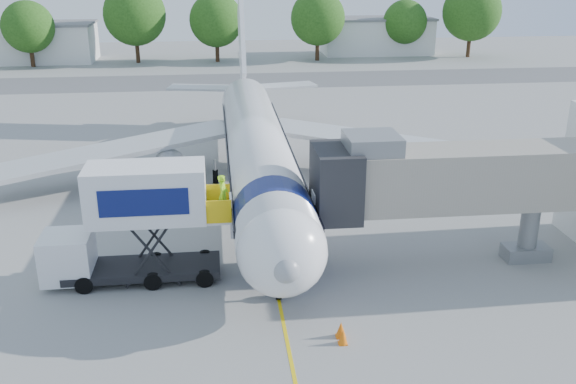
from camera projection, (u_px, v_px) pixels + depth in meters
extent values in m
plane|color=gray|center=(262.00, 216.00, 36.87)|extent=(160.00, 160.00, 0.00)
cube|color=yellow|center=(262.00, 216.00, 36.87)|extent=(0.15, 70.00, 0.01)
cube|color=#59595B|center=(235.00, 81.00, 75.98)|extent=(120.00, 10.00, 0.01)
cylinder|color=white|center=(258.00, 151.00, 38.62)|extent=(3.70, 28.00, 3.70)
sphere|color=white|center=(282.00, 251.00, 25.59)|extent=(3.70, 3.70, 3.70)
sphere|color=gray|center=(286.00, 269.00, 24.14)|extent=(1.10, 1.10, 1.10)
cone|color=white|center=(244.00, 94.00, 54.45)|extent=(3.70, 6.00, 3.70)
cube|color=white|center=(242.00, 42.00, 53.92)|extent=(0.35, 7.26, 8.29)
cube|color=#B3B5B8|center=(388.00, 142.00, 43.09)|extent=(16.17, 9.32, 1.42)
cube|color=#B3B5B8|center=(114.00, 150.00, 41.16)|extent=(16.17, 9.32, 1.42)
cylinder|color=#999BA0|center=(342.00, 167.00, 41.20)|extent=(2.10, 3.60, 2.10)
cylinder|color=#999BA0|center=(168.00, 173.00, 40.02)|extent=(2.10, 3.60, 2.10)
cube|color=black|center=(283.00, 244.00, 25.15)|extent=(2.60, 1.39, 0.81)
cylinder|color=#0B1553|center=(275.00, 222.00, 28.38)|extent=(3.73, 2.00, 3.73)
cylinder|color=silver|center=(278.00, 283.00, 27.77)|extent=(0.16, 0.16, 1.50)
cylinder|color=black|center=(278.00, 292.00, 27.92)|extent=(0.25, 0.64, 0.64)
cylinder|color=black|center=(294.00, 174.00, 42.58)|extent=(0.35, 0.90, 0.90)
cylinder|color=black|center=(215.00, 176.00, 42.03)|extent=(0.35, 0.90, 0.90)
cube|color=gray|center=(465.00, 177.00, 29.78)|extent=(13.60, 2.60, 2.80)
cube|color=black|center=(336.00, 182.00, 29.13)|extent=(2.00, 3.20, 3.20)
cube|color=slate|center=(372.00, 143.00, 28.68)|extent=(2.40, 2.40, 0.80)
cylinder|color=slate|center=(529.00, 231.00, 31.17)|extent=(0.90, 0.90, 3.00)
cube|color=slate|center=(526.00, 252.00, 31.57)|extent=(2.20, 1.20, 0.70)
cylinder|color=black|center=(508.00, 253.00, 31.47)|extent=(0.30, 0.70, 0.70)
cylinder|color=black|center=(543.00, 251.00, 31.67)|extent=(0.30, 0.70, 0.70)
cube|color=black|center=(144.00, 268.00, 29.52)|extent=(7.00, 2.30, 0.35)
cube|color=silver|center=(68.00, 256.00, 28.89)|extent=(2.20, 2.20, 2.10)
cube|color=black|center=(67.00, 247.00, 28.74)|extent=(1.90, 2.10, 0.70)
cube|color=silver|center=(146.00, 193.00, 28.28)|extent=(5.20, 2.40, 2.50)
cube|color=#0B1553|center=(144.00, 203.00, 27.14)|extent=(3.80, 0.04, 1.20)
cube|color=silver|center=(219.00, 215.00, 29.03)|extent=(1.10, 2.20, 0.10)
cube|color=yellow|center=(219.00, 212.00, 27.86)|extent=(1.10, 0.06, 1.10)
cube|color=yellow|center=(218.00, 195.00, 29.82)|extent=(1.10, 0.06, 1.10)
cylinder|color=black|center=(205.00, 279.00, 28.90)|extent=(0.80, 0.25, 0.80)
cylinder|color=black|center=(205.00, 258.00, 30.85)|extent=(0.80, 0.25, 0.80)
cylinder|color=black|center=(84.00, 285.00, 28.33)|extent=(0.80, 0.25, 0.80)
cylinder|color=black|center=(92.00, 264.00, 30.29)|extent=(0.80, 0.25, 0.80)
imported|color=#91E117|center=(223.00, 195.00, 28.72)|extent=(0.55, 0.74, 1.85)
cube|color=#0B1553|center=(300.00, 375.00, 21.20)|extent=(2.17, 1.95, 0.33)
cylinder|color=black|center=(264.00, 379.00, 22.20)|extent=(0.69, 0.37, 0.65)
cylinder|color=black|center=(339.00, 384.00, 21.94)|extent=(0.69, 0.37, 0.65)
cone|color=orange|center=(343.00, 337.00, 24.68)|extent=(0.38, 0.38, 0.60)
cube|color=orange|center=(343.00, 343.00, 24.78)|extent=(0.35, 0.35, 0.03)
cone|color=orange|center=(341.00, 329.00, 25.12)|extent=(0.42, 0.42, 0.66)
cube|color=orange|center=(341.00, 336.00, 25.23)|extent=(0.38, 0.38, 0.04)
cube|color=silver|center=(28.00, 43.00, 88.88)|extent=(18.00, 8.00, 5.00)
cube|color=slate|center=(25.00, 24.00, 87.96)|extent=(18.40, 8.40, 0.30)
cube|color=silver|center=(377.00, 37.00, 96.08)|extent=(16.00, 7.00, 5.00)
cube|color=slate|center=(377.00, 18.00, 95.16)|extent=(16.40, 7.40, 0.30)
cylinder|color=#382314|center=(32.00, 55.00, 85.03)|extent=(0.56, 0.56, 3.03)
sphere|color=#1E4512|center=(28.00, 27.00, 83.74)|extent=(6.73, 6.73, 6.73)
cylinder|color=#382314|center=(137.00, 49.00, 88.14)|extent=(0.56, 0.56, 3.77)
sphere|color=#1E4512|center=(135.00, 14.00, 86.54)|extent=(8.38, 8.38, 8.38)
cylinder|color=#382314|center=(217.00, 50.00, 89.02)|extent=(0.56, 0.56, 3.28)
sphere|color=#1E4512|center=(216.00, 20.00, 87.62)|extent=(7.29, 7.29, 7.29)
cylinder|color=#382314|center=(317.00, 48.00, 90.16)|extent=(0.56, 0.56, 3.39)
sphere|color=#1E4512|center=(318.00, 18.00, 88.72)|extent=(7.53, 7.53, 7.53)
cylinder|color=#382314|center=(403.00, 46.00, 94.15)|extent=(0.56, 0.56, 2.84)
sphere|color=#1E4512|center=(405.00, 22.00, 92.94)|extent=(6.32, 6.32, 6.32)
cylinder|color=#382314|center=(469.00, 44.00, 93.08)|extent=(0.56, 0.56, 3.74)
sphere|color=#1E4512|center=(472.00, 11.00, 91.49)|extent=(8.30, 8.30, 8.30)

